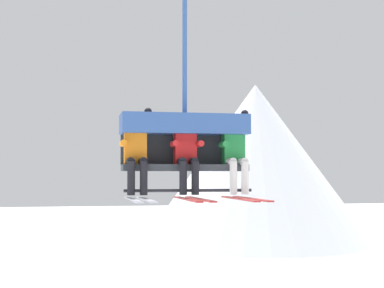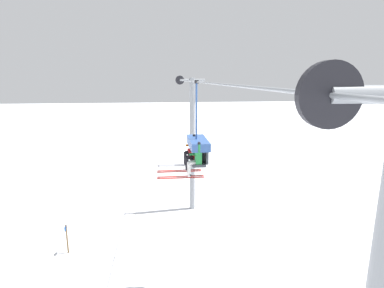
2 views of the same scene
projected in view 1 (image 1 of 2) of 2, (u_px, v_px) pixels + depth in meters
The scene contains 5 objects.
mountain_peak_east at pixel (256, 163), 50.57m from camera, with size 19.59×19.59×13.61m.
chairlift_chair at pixel (184, 133), 8.85m from camera, with size 1.90×0.74×3.33m.
skier_orange at pixel (136, 151), 8.48m from camera, with size 0.48×1.70×1.34m.
skier_red at pixel (186, 153), 8.62m from camera, with size 0.46×1.70×1.23m.
skier_green at pixel (235, 152), 8.77m from camera, with size 0.48×1.70×1.34m.
Camera 1 is at (-0.11, -9.41, 5.80)m, focal length 55.00 mm.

